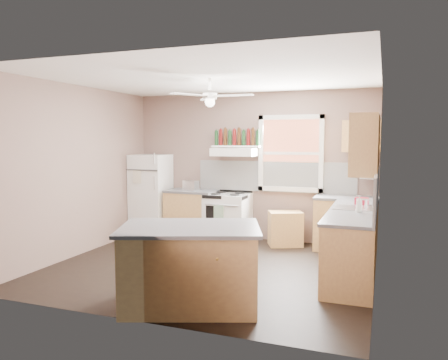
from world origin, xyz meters
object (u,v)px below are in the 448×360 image
(toaster, at_px, (191,185))
(island, at_px, (190,268))
(stove, at_px, (228,217))
(refrigerator, at_px, (151,195))
(cart, at_px, (285,230))

(toaster, distance_m, island, 3.47)
(stove, bearing_deg, refrigerator, -176.49)
(refrigerator, relative_size, cart, 2.76)
(island, bearing_deg, refrigerator, 105.92)
(refrigerator, height_order, toaster, refrigerator)
(toaster, bearing_deg, refrigerator, -164.93)
(refrigerator, xyz_separation_m, toaster, (0.84, 0.03, 0.21))
(island, bearing_deg, stove, 82.06)
(refrigerator, xyz_separation_m, island, (2.25, -3.09, -0.35))
(toaster, relative_size, island, 0.20)
(refrigerator, relative_size, stove, 1.81)
(stove, height_order, cart, stove)
(refrigerator, bearing_deg, island, -54.45)
(refrigerator, height_order, stove, refrigerator)
(stove, bearing_deg, island, -75.78)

